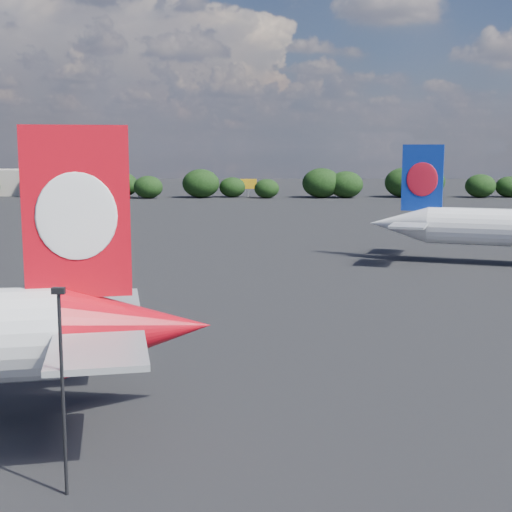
{
  "coord_description": "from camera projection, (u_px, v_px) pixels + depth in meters",
  "views": [
    {
      "loc": [
        16.46,
        -34.5,
        15.15
      ],
      "look_at": [
        16.0,
        12.0,
        8.0
      ],
      "focal_mm": 50.0,
      "sensor_mm": 36.0,
      "label": 1
    }
  ],
  "objects": [
    {
      "name": "ground",
      "position": [
        141.0,
        260.0,
        95.86
      ],
      "size": [
        500.0,
        500.0,
        0.0
      ],
      "primitive_type": "plane",
      "color": "black",
      "rests_on": "ground"
    },
    {
      "name": "apron_lamp_post",
      "position": [
        62.0,
        379.0,
        30.54
      ],
      "size": [
        0.55,
        0.3,
        9.3
      ],
      "color": "black",
      "rests_on": "ground"
    },
    {
      "name": "terminal_building",
      "position": [
        7.0,
        182.0,
        226.35
      ],
      "size": [
        42.0,
        16.0,
        8.0
      ],
      "color": "#9F9489",
      "rests_on": "ground"
    },
    {
      "name": "highway_sign",
      "position": [
        147.0,
        188.0,
        210.21
      ],
      "size": [
        6.0,
        0.3,
        4.5
      ],
      "color": "#166F1E",
      "rests_on": "ground"
    },
    {
      "name": "billboard_yellow",
      "position": [
        248.0,
        184.0,
        215.73
      ],
      "size": [
        5.0,
        0.3,
        5.5
      ],
      "color": "orange",
      "rests_on": "ground"
    },
    {
      "name": "horizon_treeline",
      "position": [
        262.0,
        184.0,
        214.32
      ],
      "size": [
        201.43,
        15.56,
        9.3
      ],
      "color": "black",
      "rests_on": "ground"
    }
  ]
}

